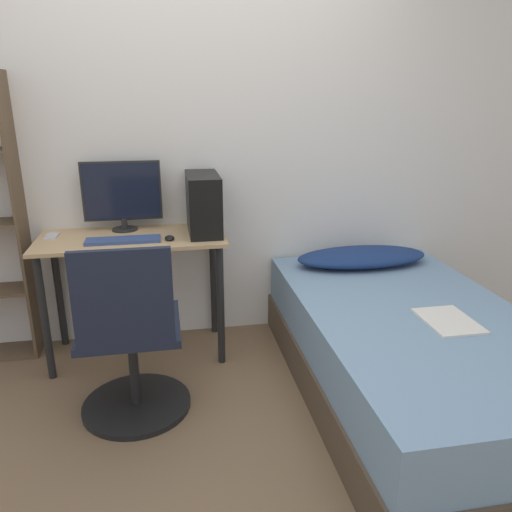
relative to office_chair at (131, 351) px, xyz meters
The scene contains 12 objects.
ground_plane 0.70m from the office_chair, 51.59° to the right, with size 14.00×14.00×0.00m, color brown.
wall_back 1.34m from the office_chair, 68.34° to the left, with size 8.00×0.05×2.50m.
desk 0.70m from the office_chair, 90.05° to the left, with size 1.09×0.52×0.77m.
office_chair is the anchor object (origin of this frame).
bed 1.46m from the office_chair, ahead, with size 1.14×2.00×0.50m.
pillow 1.60m from the office_chair, 24.10° to the left, with size 0.86×0.36×0.11m.
magazine 1.57m from the office_chair, ahead, with size 0.24×0.32×0.01m.
monitor 1.03m from the office_chair, 93.46° to the left, with size 0.47×0.16×0.42m.
keyboard 0.69m from the office_chair, 94.33° to the left, with size 0.42×0.12×0.02m.
pc_tower 0.99m from the office_chair, 57.61° to the left, with size 0.19×0.42×0.35m.
mouse 0.72m from the office_chair, 68.23° to the left, with size 0.06×0.09×0.02m.
phone 0.96m from the office_chair, 122.24° to the left, with size 0.07×0.14×0.01m.
Camera 1 is at (-0.16, -1.80, 1.58)m, focal length 35.00 mm.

